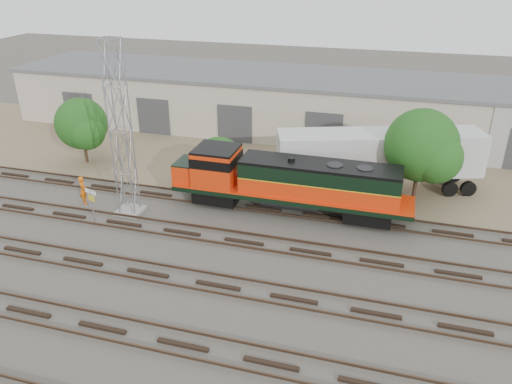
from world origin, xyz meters
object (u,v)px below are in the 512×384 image
(locomotive, at_px, (286,182))
(worker, at_px, (83,190))
(signal_tower, at_px, (121,134))

(locomotive, bearing_deg, worker, -169.27)
(locomotive, bearing_deg, signal_tower, -163.84)
(signal_tower, bearing_deg, locomotive, 16.16)
(signal_tower, height_order, worker, signal_tower)
(locomotive, relative_size, worker, 7.86)
(worker, bearing_deg, locomotive, -134.42)
(signal_tower, xyz_separation_m, worker, (-3.66, 0.30, -4.45))
(locomotive, height_order, worker, locomotive)
(signal_tower, distance_m, worker, 5.77)
(locomotive, relative_size, signal_tower, 1.40)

